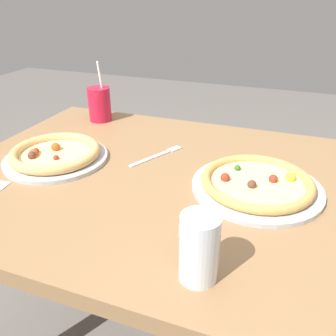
{
  "coord_description": "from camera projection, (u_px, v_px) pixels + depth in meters",
  "views": [
    {
      "loc": [
        0.28,
        -0.78,
        1.21
      ],
      "look_at": [
        0.0,
        -0.01,
        0.78
      ],
      "focal_mm": 36.88,
      "sensor_mm": 36.0,
      "label": 1
    }
  ],
  "objects": [
    {
      "name": "pizza_far",
      "position": [
        257.0,
        184.0,
        0.88
      ],
      "size": [
        0.33,
        0.33,
        0.04
      ],
      "color": "#B7B7BC",
      "rests_on": "dining_table"
    },
    {
      "name": "water_cup_clear",
      "position": [
        199.0,
        247.0,
        0.59
      ],
      "size": [
        0.07,
        0.07,
        0.13
      ],
      "color": "silver",
      "rests_on": "dining_table"
    },
    {
      "name": "dining_table",
      "position": [
        169.0,
        209.0,
        1.01
      ],
      "size": [
        1.22,
        0.88,
        0.75
      ],
      "color": "#936D47",
      "rests_on": "ground"
    },
    {
      "name": "drink_cup_colored",
      "position": [
        100.0,
        104.0,
        1.32
      ],
      "size": [
        0.09,
        0.09,
        0.23
      ],
      "color": "red",
      "rests_on": "dining_table"
    },
    {
      "name": "pizza_near",
      "position": [
        55.0,
        154.0,
        1.03
      ],
      "size": [
        0.31,
        0.31,
        0.04
      ],
      "color": "#B7B7BC",
      "rests_on": "dining_table"
    },
    {
      "name": "fork",
      "position": [
        159.0,
        155.0,
        1.07
      ],
      "size": [
        0.11,
        0.19,
        0.0
      ],
      "color": "silver",
      "rests_on": "dining_table"
    }
  ]
}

